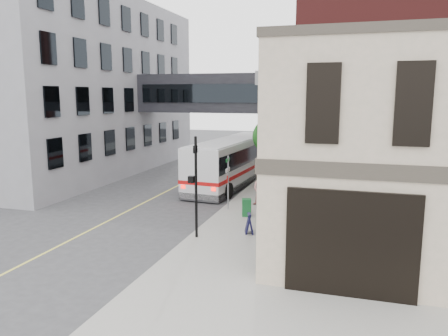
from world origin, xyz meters
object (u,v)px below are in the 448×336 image
Objects in this scene: pedestrian_c at (271,189)px; newspaper_box at (247,207)px; pedestrian_a at (272,179)px; bus at (233,160)px; pedestrian_b at (261,189)px; sandwich_board at (249,223)px.

newspaper_box is (-0.71, -2.91, -0.41)m from pedestrian_c.
pedestrian_a is at bearing 105.69° from pedestrian_c.
bus is 6.85m from pedestrian_b.
sandwich_board is (0.69, -9.34, -0.30)m from pedestrian_a.
pedestrian_b is at bearing 78.46° from sandwich_board.
pedestrian_b is 2.44m from newspaper_box.
newspaper_box is (-0.23, -2.38, -0.48)m from pedestrian_b.
pedestrian_b is at bearing -68.40° from pedestrian_a.
bus is 11.82m from sandwich_board.
pedestrian_a is at bearing 76.21° from sandwich_board.
newspaper_box is at bearing -97.26° from pedestrian_c.
pedestrian_b is at bearing 67.20° from newspaper_box.
bus reaches higher than pedestrian_c.
pedestrian_b reaches higher than sandwich_board.
pedestrian_c is at bearing 47.70° from pedestrian_b.
pedestrian_a is at bearing 71.58° from newspaper_box.
pedestrian_c is at bearing 58.82° from newspaper_box.
bus reaches higher than pedestrian_a.
newspaper_box is 0.99× the size of sandwich_board.
bus is at bearing 131.74° from pedestrian_c.
pedestrian_a is 4.21m from pedestrian_b.
bus is 6.68m from pedestrian_c.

